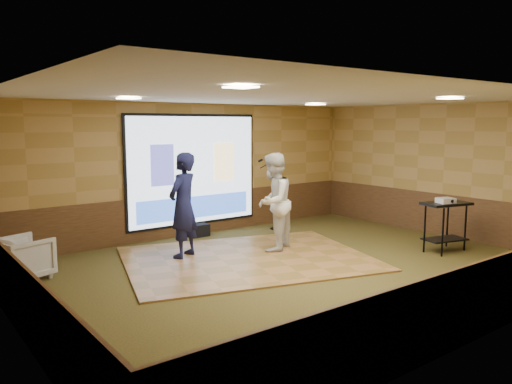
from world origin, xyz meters
TOP-DOWN VIEW (x-y plane):
  - ground at (0.00, 0.00)m, footprint 9.00×9.00m
  - room_shell at (0.00, 0.00)m, footprint 9.04×7.04m
  - wainscot_back at (0.00, 3.48)m, footprint 9.00×0.04m
  - wainscot_front at (0.00, -3.48)m, footprint 9.00×0.04m
  - wainscot_left at (-4.48, 0.00)m, footprint 0.04×7.00m
  - wainscot_right at (4.48, 0.00)m, footprint 0.04×7.00m
  - projector_screen at (0.00, 3.44)m, footprint 3.32×0.06m
  - downlight_nw at (-2.20, 1.80)m, footprint 0.32×0.32m
  - downlight_ne at (2.20, 1.80)m, footprint 0.32×0.32m
  - downlight_sw at (-2.20, -1.50)m, footprint 0.32×0.32m
  - downlight_se at (2.20, -1.50)m, footprint 0.32×0.32m
  - dance_floor at (-0.29, 0.99)m, footprint 5.25×4.53m
  - player_left at (-1.19, 1.80)m, footprint 0.86×0.76m
  - player_right at (0.48, 1.18)m, footprint 1.18×1.10m
  - av_table at (3.22, -0.90)m, footprint 0.94×0.50m
  - projector at (3.13, -0.94)m, footprint 0.37×0.34m
  - mic_stand at (1.83, 2.79)m, footprint 0.68×0.28m
  - banquet_chair at (-3.93, 2.23)m, footprint 0.98×0.96m
  - duffel_bag at (-0.01, 3.25)m, footprint 0.44×0.30m

SIDE VIEW (x-z plane):
  - ground at x=0.00m, z-range 0.00..0.00m
  - dance_floor at x=-0.29m, z-range 0.00..0.03m
  - duffel_bag at x=-0.01m, z-range 0.00..0.27m
  - banquet_chair at x=-3.93m, z-range 0.00..0.71m
  - wainscot_back at x=0.00m, z-range 0.00..0.95m
  - wainscot_front at x=0.00m, z-range 0.00..0.95m
  - wainscot_left at x=-4.48m, z-range 0.00..0.95m
  - wainscot_right at x=4.48m, z-range 0.00..0.95m
  - mic_stand at x=1.83m, z-range -0.37..1.36m
  - av_table at x=3.22m, z-range 0.20..1.20m
  - player_right at x=0.48m, z-range 0.03..1.97m
  - player_left at x=-1.19m, z-range 0.03..2.01m
  - projector at x=3.13m, z-range 0.99..1.10m
  - projector_screen at x=0.00m, z-range 0.21..2.73m
  - room_shell at x=0.00m, z-range 0.58..3.60m
  - downlight_nw at x=-2.20m, z-range 2.96..2.98m
  - downlight_ne at x=2.20m, z-range 2.96..2.98m
  - downlight_sw at x=-2.20m, z-range 2.96..2.98m
  - downlight_se at x=2.20m, z-range 2.96..2.98m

